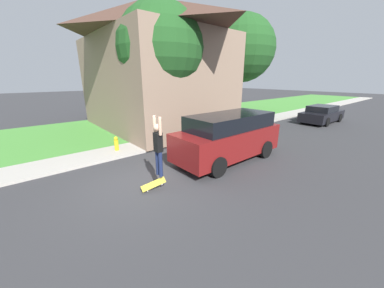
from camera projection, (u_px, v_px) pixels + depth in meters
The scene contains 11 objects.
ground_plane at pixel (141, 183), 7.40m from camera, with size 120.00×120.00×0.00m, color #333335.
lawn at pixel (163, 123), 16.92m from camera, with size 10.00×80.00×0.08m.
sidewalk at pixel (200, 134), 13.69m from camera, with size 1.80×80.00×0.10m.
house at pixel (153, 64), 14.81m from camera, with size 10.82×7.89×8.34m.
lawn_tree_near at pixel (161, 48), 11.37m from camera, with size 4.62×4.62×7.21m.
lawn_tree_far at pixel (242, 49), 16.98m from camera, with size 5.15×5.15×8.15m.
suv_parked at pixel (228, 136), 9.19m from camera, with size 2.08×5.01×2.02m.
car_down_street at pixel (322, 114), 17.17m from camera, with size 1.98×4.54×1.36m.
skateboarder at pixel (158, 146), 6.55m from camera, with size 0.41×0.22×1.90m.
skateboard at pixel (154, 184), 6.80m from camera, with size 0.36×0.75×0.37m.
fire_hydrant at pixel (116, 144), 10.32m from camera, with size 0.20×0.20×0.69m.
Camera 1 is at (6.24, -2.93, 3.48)m, focal length 20.00 mm.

